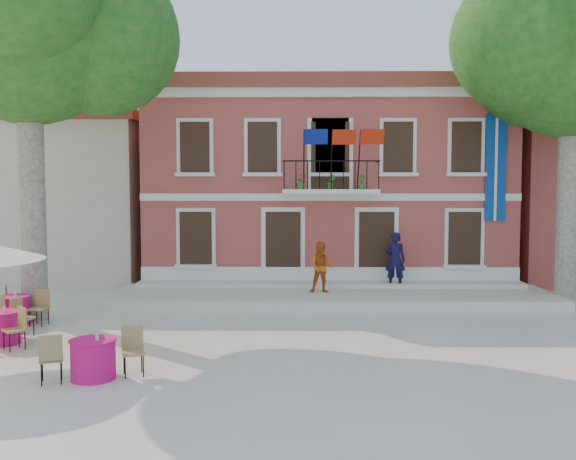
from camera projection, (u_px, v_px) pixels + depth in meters
The scene contains 11 objects.
ground at pixel (263, 333), 16.14m from camera, with size 90.00×90.00×0.00m, color beige.
main_building at pixel (325, 183), 25.81m from camera, with size 13.50×9.59×7.50m.
neighbor_west at pixel (51, 197), 27.01m from camera, with size 9.40×9.40×6.40m.
terrace at pixel (332, 297), 20.49m from camera, with size 14.00×3.40×0.30m, color silver.
plane_tree_west at pixel (27, 24), 17.17m from camera, with size 5.54×5.54×10.88m.
plane_tree_east at pixel (572, 52), 19.55m from camera, with size 5.35×5.35×10.51m.
pedestrian_navy at pixel (395, 260), 21.29m from camera, with size 0.68×0.44×1.86m, color black.
pedestrian_orange at pixel (322, 267), 20.32m from camera, with size 0.78×0.61×1.61m, color #CE5818.
cafe_table_1 at pixel (93, 358), 12.23m from camera, with size 1.95×1.01×0.95m.
cafe_table_2 at pixel (2, 326), 14.96m from camera, with size 1.81×1.81×0.95m.
cafe_table_3 at pixel (13, 309), 17.02m from camera, with size 1.74×1.85×0.95m.
Camera 1 is at (0.84, -15.91, 3.71)m, focal length 40.00 mm.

